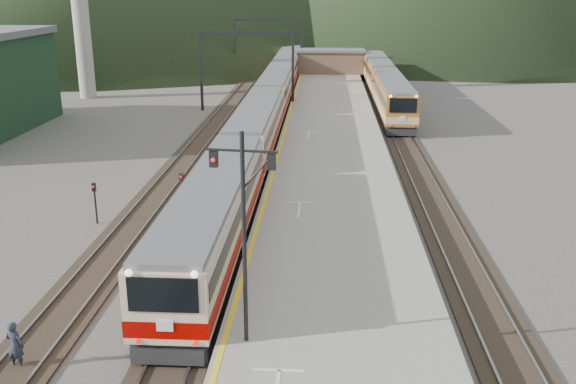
# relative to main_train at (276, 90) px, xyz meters

# --- Properties ---
(track_main) EXTENTS (2.60, 200.00, 0.23)m
(track_main) POSITION_rel_main_train_xyz_m (0.00, -16.61, -1.87)
(track_main) COLOR black
(track_main) RESTS_ON ground
(track_far) EXTENTS (2.60, 200.00, 0.23)m
(track_far) POSITION_rel_main_train_xyz_m (-5.00, -16.61, -1.87)
(track_far) COLOR black
(track_far) RESTS_ON ground
(track_second) EXTENTS (2.60, 200.00, 0.23)m
(track_second) POSITION_rel_main_train_xyz_m (11.50, -16.61, -1.87)
(track_second) COLOR black
(track_second) RESTS_ON ground
(platform) EXTENTS (8.00, 100.00, 1.00)m
(platform) POSITION_rel_main_train_xyz_m (5.60, -18.61, -1.44)
(platform) COLOR gray
(platform) RESTS_ON ground
(gantry_near) EXTENTS (9.55, 0.25, 8.00)m
(gantry_near) POSITION_rel_main_train_xyz_m (-2.85, -1.61, 3.64)
(gantry_near) COLOR black
(gantry_near) RESTS_ON ground
(gantry_far) EXTENTS (9.55, 0.25, 8.00)m
(gantry_far) POSITION_rel_main_train_xyz_m (-2.85, 23.39, 3.64)
(gantry_far) COLOR black
(gantry_far) RESTS_ON ground
(station_shed) EXTENTS (9.40, 4.40, 3.10)m
(station_shed) POSITION_rel_main_train_xyz_m (5.60, 21.39, 0.63)
(station_shed) COLOR brown
(station_shed) RESTS_ON platform
(main_train) EXTENTS (2.81, 96.36, 3.43)m
(main_train) POSITION_rel_main_train_xyz_m (0.00, 0.00, 0.00)
(main_train) COLOR beige
(main_train) RESTS_ON track_main
(second_train) EXTENTS (2.73, 37.27, 3.34)m
(second_train) POSITION_rel_main_train_xyz_m (11.50, 5.11, -0.04)
(second_train) COLOR #AE6821
(second_train) RESTS_ON track_second
(signal_mast) EXTENTS (2.19, 0.42, 7.08)m
(signal_mast) POSITION_rel_main_train_xyz_m (2.59, -47.72, 3.37)
(signal_mast) COLOR black
(signal_mast) RESTS_ON platform
(short_signal_b) EXTENTS (0.25, 0.21, 2.27)m
(short_signal_b) POSITION_rel_main_train_xyz_m (-2.87, -32.54, -0.48)
(short_signal_b) COLOR black
(short_signal_b) RESTS_ON ground
(short_signal_c) EXTENTS (0.25, 0.21, 2.27)m
(short_signal_c) POSITION_rel_main_train_xyz_m (-7.10, -34.62, -0.48)
(short_signal_c) COLOR black
(short_signal_c) RESTS_ON ground
(worker) EXTENTS (0.70, 0.52, 1.73)m
(worker) POSITION_rel_main_train_xyz_m (-5.06, -48.26, -1.08)
(worker) COLOR #222932
(worker) RESTS_ON ground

